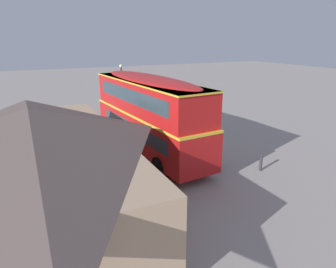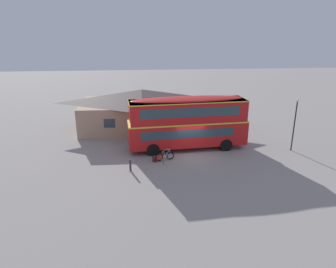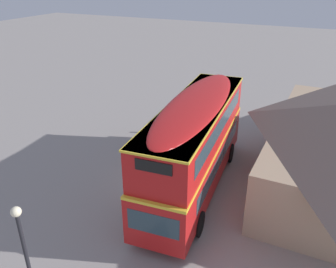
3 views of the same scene
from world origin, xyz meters
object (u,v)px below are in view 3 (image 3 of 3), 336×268
Objects in this scene: street_lamp at (27,261)px; water_bottle_green_metal at (156,152)px; double_decker_bus at (195,141)px; touring_bicycle at (168,151)px; backpack_on_ground at (170,147)px; kerb_bollard at (161,127)px.

water_bottle_green_metal is at bearing -170.36° from street_lamp.
double_decker_bus is 4.15m from touring_bicycle.
backpack_on_ground is 12.79m from street_lamp.
backpack_on_ground is at bearing 136.66° from water_bottle_green_metal.
backpack_on_ground is 2.14× the size of water_bottle_green_metal.
water_bottle_green_metal is 2.86m from kerb_bollard.
backpack_on_ground reaches higher than water_bottle_green_metal.
backpack_on_ground is at bearing -167.72° from touring_bicycle.
touring_bicycle is 3.08× the size of backpack_on_ground.
double_decker_bus reaches higher than street_lamp.
double_decker_bus reaches higher than kerb_bollard.
backpack_on_ground is (-0.78, -0.17, -0.10)m from touring_bicycle.
touring_bicycle is 3.30m from kerb_bollard.
double_decker_bus reaches higher than water_bottle_green_metal.
street_lamp is at bearing 11.64° from kerb_bollard.
double_decker_bus is 6.58× the size of touring_bicycle.
kerb_bollard is at bearing -139.61° from double_decker_bus.
touring_bicycle is 0.81m from backpack_on_ground.
water_bottle_green_metal is (-2.45, -3.38, -2.53)m from double_decker_bus.
backpack_on_ground is 2.57m from kerb_bollard.
double_decker_bus is 20.29× the size of backpack_on_ground.
water_bottle_green_metal is at bearing -43.34° from backpack_on_ground.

